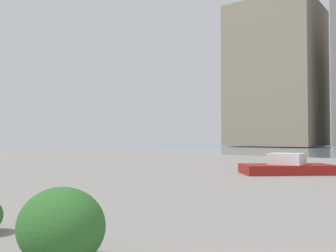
% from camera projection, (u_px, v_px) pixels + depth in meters
% --- Properties ---
extents(building_annex, '(14.59, 14.32, 24.50)m').
position_uv_depth(building_annex, '(277.00, 77.00, 65.29)').
color(building_annex, gray).
rests_on(building_annex, ground).
extents(bollard_near, '(0.13, 0.13, 0.77)m').
position_uv_depth(bollard_near, '(86.00, 229.00, 4.24)').
color(bollard_near, '#232328').
rests_on(bollard_near, ground).
extents(shrub_low, '(1.06, 0.95, 0.90)m').
position_uv_depth(shrub_low, '(61.00, 227.00, 4.18)').
color(shrub_low, '#2D6628').
rests_on(shrub_low, ground).
extents(boat, '(3.75, 3.52, 0.95)m').
position_uv_depth(boat, '(287.00, 169.00, 14.69)').
color(boat, maroon).
rests_on(boat, ground).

